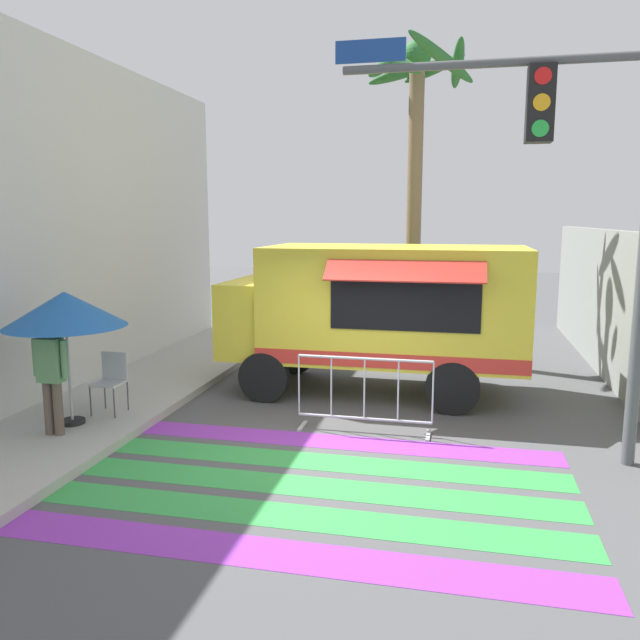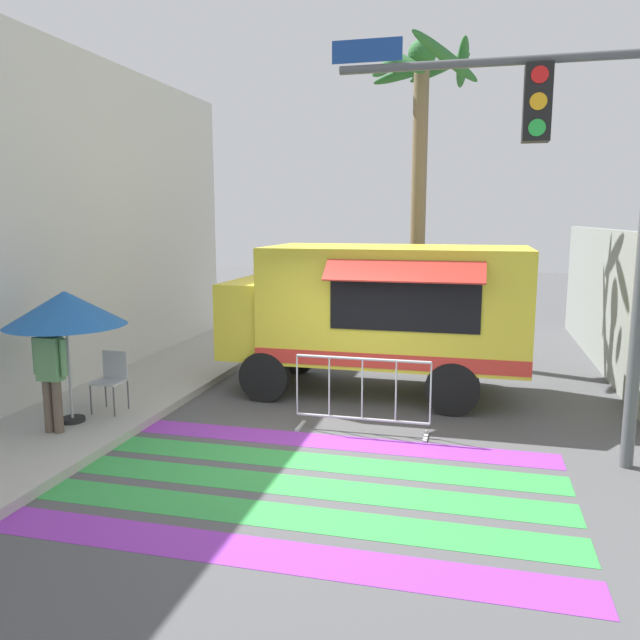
{
  "view_description": "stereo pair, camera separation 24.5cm",
  "coord_description": "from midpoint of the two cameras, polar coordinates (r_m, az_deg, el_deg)",
  "views": [
    {
      "loc": [
        1.76,
        -7.88,
        3.12
      ],
      "look_at": [
        -0.48,
        2.08,
        1.45
      ],
      "focal_mm": 35.0,
      "sensor_mm": 36.0,
      "label": 1
    },
    {
      "loc": [
        2.0,
        -7.82,
        3.12
      ],
      "look_at": [
        -0.48,
        2.08,
        1.45
      ],
      "focal_mm": 35.0,
      "sensor_mm": 36.0,
      "label": 2
    }
  ],
  "objects": [
    {
      "name": "sidewalk_left",
      "position": [
        10.82,
        -27.22,
        -8.16
      ],
      "size": [
        4.4,
        16.0,
        0.13
      ],
      "color": "#A8A59E",
      "rests_on": "ground_plane"
    },
    {
      "name": "folding_chair",
      "position": [
        10.27,
        -19.19,
        -4.9
      ],
      "size": [
        0.42,
        0.42,
        0.93
      ],
      "rotation": [
        0.0,
        0.0,
        0.29
      ],
      "color": "#4C4C51",
      "rests_on": "sidewalk_left"
    },
    {
      "name": "barricade_front",
      "position": [
        9.2,
        3.3,
        -6.88
      ],
      "size": [
        2.0,
        0.44,
        1.13
      ],
      "color": "#B7BABF",
      "rests_on": "ground_plane"
    },
    {
      "name": "food_truck",
      "position": [
        11.13,
        4.13,
        1.21
      ],
      "size": [
        5.27,
        2.68,
        2.63
      ],
      "color": "yellow",
      "rests_on": "ground_plane"
    },
    {
      "name": "ground_plane",
      "position": [
        8.66,
        -0.73,
        -11.82
      ],
      "size": [
        60.0,
        60.0,
        0.0
      ],
      "primitive_type": "plane",
      "color": "#4C4C4F"
    },
    {
      "name": "concrete_wall_right",
      "position": [
        11.33,
        26.7,
        -0.2
      ],
      "size": [
        0.2,
        16.0,
        2.89
      ],
      "color": "gray",
      "rests_on": "ground_plane"
    },
    {
      "name": "patio_umbrella",
      "position": [
        9.67,
        -22.96,
        0.87
      ],
      "size": [
        1.72,
        1.72,
        1.96
      ],
      "color": "black",
      "rests_on": "sidewalk_left"
    },
    {
      "name": "vendor_person",
      "position": [
        9.41,
        -24.09,
        -4.28
      ],
      "size": [
        0.53,
        0.21,
        1.61
      ],
      "rotation": [
        0.0,
        0.0,
        0.28
      ],
      "color": "brown",
      "rests_on": "sidewalk_left"
    },
    {
      "name": "palm_tree",
      "position": [
        14.17,
        8.33,
        16.3
      ],
      "size": [
        2.46,
        2.56,
        6.83
      ],
      "color": "#7A664C",
      "rests_on": "ground_plane"
    },
    {
      "name": "crosswalk_painted",
      "position": [
        7.61,
        -2.83,
        -14.87
      ],
      "size": [
        6.4,
        3.6,
        0.01
      ],
      "color": "purple",
      "rests_on": "ground_plane"
    },
    {
      "name": "traffic_signal_pole",
      "position": [
        8.37,
        22.09,
        12.61
      ],
      "size": [
        3.92,
        0.29,
        5.53
      ],
      "color": "#515456",
      "rests_on": "ground_plane"
    }
  ]
}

